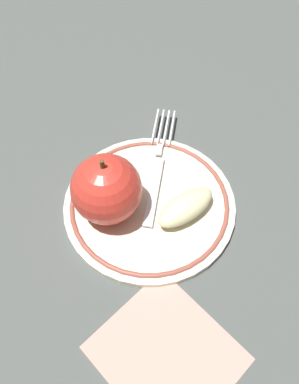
# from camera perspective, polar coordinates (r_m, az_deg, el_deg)

# --- Properties ---
(ground_plane) EXTENTS (2.00, 2.00, 0.00)m
(ground_plane) POSITION_cam_1_polar(r_m,az_deg,el_deg) (0.48, 0.66, -0.71)
(ground_plane) COLOR #4B504E
(plate) EXTENTS (0.21, 0.21, 0.01)m
(plate) POSITION_cam_1_polar(r_m,az_deg,el_deg) (0.47, 0.00, -1.80)
(plate) COLOR silver
(plate) RESTS_ON ground_plane
(apple_red_whole) EXTENTS (0.08, 0.08, 0.09)m
(apple_red_whole) POSITION_cam_1_polar(r_m,az_deg,el_deg) (0.43, -6.58, 0.43)
(apple_red_whole) COLOR red
(apple_red_whole) RESTS_ON plate
(apple_slice_front) EXTENTS (0.05, 0.08, 0.03)m
(apple_slice_front) POSITION_cam_1_polar(r_m,az_deg,el_deg) (0.44, 5.20, -2.62)
(apple_slice_front) COLOR beige
(apple_slice_front) RESTS_ON plate
(fork) EXTENTS (0.12, 0.17, 0.00)m
(fork) POSITION_cam_1_polar(r_m,az_deg,el_deg) (0.49, 1.07, 4.29)
(fork) COLOR silver
(fork) RESTS_ON plate
(napkin_folded) EXTENTS (0.14, 0.13, 0.01)m
(napkin_folded) POSITION_cam_1_polar(r_m,az_deg,el_deg) (0.41, 2.61, -23.32)
(napkin_folded) COLOR tan
(napkin_folded) RESTS_ON ground_plane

